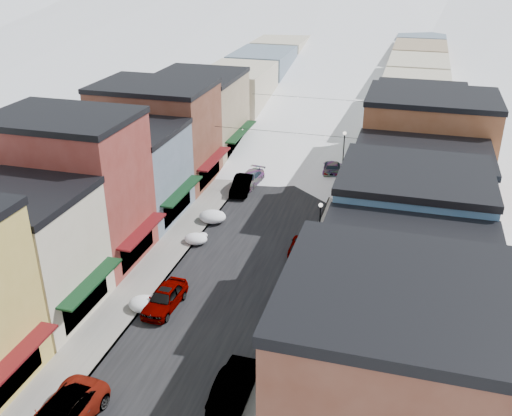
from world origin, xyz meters
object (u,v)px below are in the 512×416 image
Objects in this scene: car_green_sedan at (234,384)px; trash_can at (297,301)px; car_silver_sedan at (165,298)px; car_dark_hatch at (242,185)px; streetlamp_near at (320,220)px.

trash_can is at bearing -100.06° from car_green_sedan.
car_silver_sedan is at bearing -164.91° from trash_can.
car_green_sedan is at bearing -100.41° from trash_can.
car_dark_hatch is at bearing -73.51° from car_green_sedan.
streetlamp_near reaches higher than car_green_sedan.
trash_can is (9.42, 2.54, -0.16)m from car_silver_sedan.
streetlamp_near is (1.74, 18.84, 2.04)m from car_green_sedan.
trash_can is at bearing -67.33° from car_dark_hatch.
car_dark_hatch is 14.59m from streetlamp_near.
car_dark_hatch is 0.99× the size of car_green_sedan.
trash_can is (10.21, -19.41, -0.17)m from car_dark_hatch.
car_silver_sedan is 1.12× the size of streetlamp_near.
car_silver_sedan is 15.12m from streetlamp_near.
car_silver_sedan is 21.96m from car_dark_hatch.
car_silver_sedan is 10.47m from car_green_sedan.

